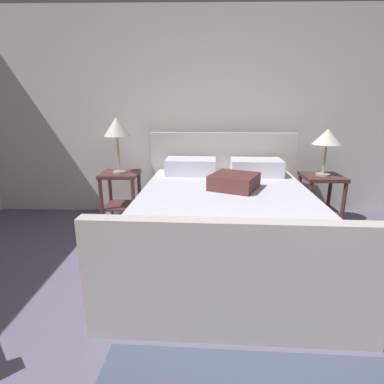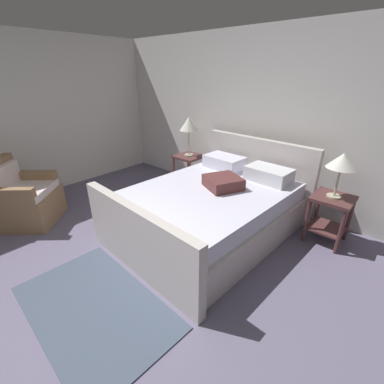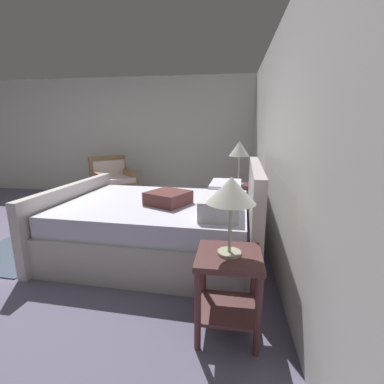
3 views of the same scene
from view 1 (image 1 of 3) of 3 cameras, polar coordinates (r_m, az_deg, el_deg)
wall_back at (r=3.98m, az=6.38°, el=14.14°), size 6.21×0.12×2.51m
bed at (r=2.87m, az=6.21°, el=-5.26°), size 1.86×2.35×1.06m
nightstand_right at (r=3.86m, az=23.11°, el=0.06°), size 0.44×0.44×0.60m
table_lamp_right at (r=3.76m, az=24.16°, el=9.28°), size 0.32×0.32×0.53m
nightstand_left at (r=3.81m, az=-13.29°, el=0.70°), size 0.44×0.44×0.60m
table_lamp_left at (r=3.69m, az=-14.01°, el=11.63°), size 0.30×0.30×0.65m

